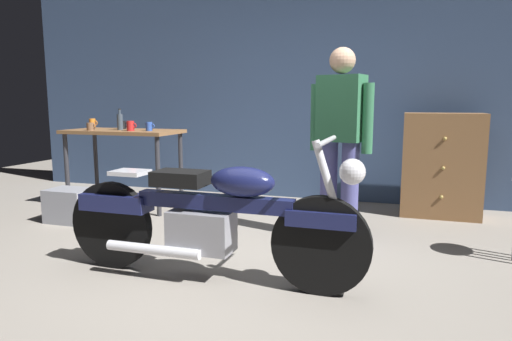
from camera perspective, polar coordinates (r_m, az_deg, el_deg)
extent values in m
plane|color=gray|center=(3.30, -3.28, -13.04)|extent=(12.00, 12.00, 0.00)
cube|color=#384C70|center=(5.77, 6.96, 11.87)|extent=(8.00, 0.12, 3.10)
cube|color=brown|center=(5.42, -16.37, 4.71)|extent=(1.30, 0.64, 0.04)
cylinder|color=#2D2D33|center=(5.62, -22.65, -0.10)|extent=(0.05, 0.05, 0.86)
cylinder|color=#2D2D33|center=(4.93, -12.19, -0.75)|extent=(0.05, 0.05, 0.86)
cylinder|color=#2D2D33|center=(6.02, -19.44, 0.62)|extent=(0.05, 0.05, 0.86)
cylinder|color=#2D2D33|center=(5.38, -9.41, 0.11)|extent=(0.05, 0.05, 0.86)
cylinder|color=black|center=(2.93, 8.16, -9.31)|extent=(0.64, 0.07, 0.64)
cylinder|color=black|center=(3.52, -17.68, -6.53)|extent=(0.64, 0.07, 0.64)
cube|color=#191E4C|center=(2.88, 8.23, -5.98)|extent=(0.44, 0.14, 0.10)
cube|color=#191E4C|center=(3.45, -17.13, -3.81)|extent=(0.52, 0.18, 0.12)
cube|color=gray|center=(3.16, -6.86, -7.55)|extent=(0.44, 0.24, 0.28)
cube|color=#191E4C|center=(3.07, -5.24, -3.97)|extent=(1.10, 0.10, 0.10)
ellipsoid|color=#191E4C|center=(2.97, -1.72, -1.42)|extent=(0.44, 0.22, 0.20)
cube|color=black|center=(3.14, -9.46, -0.95)|extent=(0.36, 0.24, 0.10)
cube|color=silver|center=(3.34, -15.55, -0.23)|extent=(0.24, 0.20, 0.03)
cylinder|color=silver|center=(2.83, 9.49, -3.04)|extent=(0.26, 0.05, 0.68)
cylinder|color=silver|center=(2.79, 8.85, 3.66)|extent=(0.03, 0.60, 0.03)
sphere|color=silver|center=(2.79, 12.00, -0.15)|extent=(0.16, 0.16, 0.16)
cylinder|color=silver|center=(3.21, -12.82, -9.67)|extent=(0.70, 0.07, 0.07)
cylinder|color=#4F508F|center=(4.00, 11.67, -2.75)|extent=(0.15, 0.15, 0.88)
cylinder|color=#4F508F|center=(4.08, 9.08, -2.46)|extent=(0.15, 0.15, 0.88)
cube|color=#33724C|center=(3.96, 10.65, 7.66)|extent=(0.43, 0.32, 0.56)
cylinder|color=#33724C|center=(3.88, 13.87, 6.35)|extent=(0.09, 0.09, 0.58)
cylinder|color=#33724C|center=(4.07, 7.51, 6.63)|extent=(0.09, 0.09, 0.58)
sphere|color=tan|center=(3.98, 10.81, 13.42)|extent=(0.22, 0.22, 0.22)
cube|color=brown|center=(5.21, 22.27, 0.63)|extent=(0.80, 0.44, 1.10)
sphere|color=tan|center=(4.95, 22.65, 3.71)|extent=(0.04, 0.04, 0.04)
sphere|color=tan|center=(4.98, 22.45, 0.28)|extent=(0.04, 0.04, 0.04)
sphere|color=tan|center=(5.03, 22.26, -3.10)|extent=(0.04, 0.04, 0.04)
cube|color=gray|center=(5.02, -22.29, -4.08)|extent=(0.44, 0.32, 0.34)
cylinder|color=black|center=(5.56, -16.48, 5.50)|extent=(0.09, 0.09, 0.10)
torus|color=black|center=(5.53, -16.05, 5.56)|extent=(0.05, 0.01, 0.05)
cylinder|color=brown|center=(5.43, -20.07, 5.21)|extent=(0.08, 0.08, 0.09)
torus|color=brown|center=(5.40, -19.67, 5.26)|extent=(0.05, 0.01, 0.05)
cylinder|color=orange|center=(5.92, -19.86, 5.60)|extent=(0.07, 0.07, 0.11)
torus|color=orange|center=(5.90, -19.53, 5.66)|extent=(0.06, 0.01, 0.06)
cylinder|color=#2D51AD|center=(5.14, -13.29, 5.40)|extent=(0.07, 0.07, 0.10)
torus|color=#2D51AD|center=(5.12, -12.89, 5.46)|extent=(0.05, 0.01, 0.05)
cylinder|color=red|center=(5.19, -15.50, 5.42)|extent=(0.08, 0.08, 0.11)
torus|color=red|center=(5.16, -15.06, 5.48)|extent=(0.06, 0.01, 0.06)
cylinder|color=#3F4C59|center=(5.39, -16.71, 5.85)|extent=(0.06, 0.06, 0.18)
cylinder|color=#3F4C59|center=(5.39, -16.77, 7.07)|extent=(0.03, 0.03, 0.05)
cylinder|color=black|center=(5.39, -16.78, 7.39)|extent=(0.03, 0.03, 0.01)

